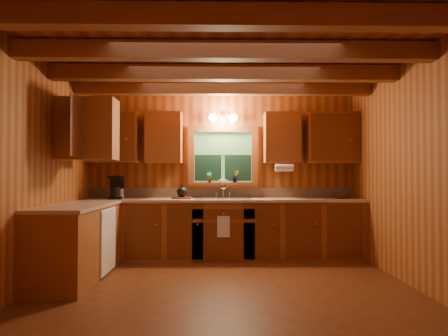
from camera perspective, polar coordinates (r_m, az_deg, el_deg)
The scene contains 20 objects.
room at distance 4.10m, azimuth 0.17°, elevation -0.47°, with size 4.20×4.20×4.20m.
ceiling_beams at distance 4.28m, azimuth 0.17°, elevation 15.67°, with size 4.20×2.54×0.18m.
base_cabinets at distance 5.46m, azimuth -5.35°, elevation -9.81°, with size 4.20×2.22×0.86m.
countertop at distance 5.41m, azimuth -5.19°, elevation -5.08°, with size 4.20×2.24×0.04m.
backsplash at distance 5.99m, azimuth -0.16°, elevation -3.75°, with size 4.20×0.02×0.16m, color tan.
dishwasher_panel at distance 5.04m, azimuth -17.22°, elevation -10.48°, with size 0.02×0.60×0.80m, color white.
upper_cabinets at distance 5.57m, azimuth -5.94°, elevation 4.92°, with size 4.19×1.77×0.78m.
window at distance 5.97m, azimuth -0.16°, elevation 1.51°, with size 1.12×0.08×1.00m.
window_sill at distance 5.92m, azimuth -0.15°, elevation -2.43°, with size 1.06×0.14×0.04m, color brown.
wall_sconce at distance 5.91m, azimuth -0.14°, elevation 7.72°, with size 0.45×0.21×0.17m.
paper_towel_roll at distance 5.71m, azimuth 9.15°, elevation 0.05°, with size 0.11×0.11×0.27m, color white.
dish_towel at distance 5.41m, azimuth -0.08°, elevation -8.92°, with size 0.18×0.01×0.30m, color white.
sink at distance 5.71m, azimuth -0.12°, elevation -5.13°, with size 0.82×0.48×0.43m.
coffee_maker at distance 5.85m, azimuth -16.07°, elevation -2.86°, with size 0.20×0.25×0.35m.
utensil_crock at distance 5.89m, azimuth -15.49°, elevation -3.72°, with size 0.12×0.12×0.34m.
cutting_board at distance 5.72m, azimuth -6.45°, elevation -4.55°, with size 0.28×0.20×0.02m, color #602D14.
teakettle at distance 5.72m, azimuth -6.45°, elevation -3.65°, with size 0.15×0.15×0.19m.
wicker_basket at distance 6.03m, azimuth 17.47°, elevation -4.07°, with size 0.32×0.32×0.08m, color #48230C.
potted_plant_left at distance 5.89m, azimuth -2.23°, elevation -1.39°, with size 0.09×0.06×0.17m, color #602D14.
potted_plant_right at distance 5.92m, azimuth 1.75°, elevation -1.28°, with size 0.11×0.09×0.20m, color #602D14.
Camera 1 is at (-0.07, -4.10, 1.25)m, focal length 30.01 mm.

